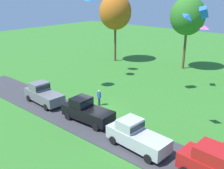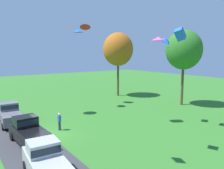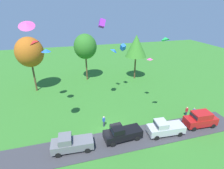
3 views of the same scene
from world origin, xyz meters
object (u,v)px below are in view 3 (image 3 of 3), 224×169
(kite_box_trailing_tail, at_px, (123,47))
(kite_diamond_high_right, at_px, (115,51))
(person_beside_suv, at_px, (104,121))
(tree_lone_near, at_px, (136,46))
(kite_box_topmost, at_px, (102,23))
(kite_diamond_over_trees, at_px, (165,39))
(person_on_lawn, at_px, (186,111))
(kite_delta_mid_center, at_px, (26,24))
(kite_delta_low_drifter, at_px, (46,50))
(car_pickup_by_flagpole, at_px, (165,128))
(tree_far_right, at_px, (85,47))
(car_suv_far_end, at_px, (201,119))
(kite_delta_high_left, at_px, (34,42))
(car_pickup_mid_row, at_px, (121,133))
(person_watching_sky, at_px, (194,113))
(car_pickup_near_entrance, at_px, (71,143))
(kite_diamond_near_flag, at_px, (150,59))
(tree_far_left, at_px, (30,52))

(kite_box_trailing_tail, distance_m, kite_diamond_high_right, 1.68)
(person_beside_suv, height_order, tree_lone_near, tree_lone_near)
(kite_box_topmost, height_order, kite_diamond_over_trees, kite_box_topmost)
(person_beside_suv, xyz_separation_m, kite_box_trailing_tail, (6.13, 9.94, 8.38))
(person_on_lawn, bearing_deg, kite_delta_mid_center, -177.77)
(kite_delta_low_drifter, bearing_deg, kite_diamond_over_trees, -28.40)
(car_pickup_by_flagpole, distance_m, tree_far_right, 24.73)
(car_suv_far_end, relative_size, kite_delta_high_left, 3.09)
(person_on_lawn, relative_size, kite_diamond_high_right, 1.58)
(car_pickup_mid_row, xyz_separation_m, car_suv_far_end, (11.98, -0.39, 0.19))
(person_watching_sky, xyz_separation_m, kite_delta_low_drifter, (-21.08, 7.46, 9.53))
(car_pickup_mid_row, xyz_separation_m, kite_diamond_high_right, (2.96, 13.23, 7.65))
(car_pickup_near_entrance, height_order, car_pickup_mid_row, same)
(kite_box_trailing_tail, bearing_deg, kite_diamond_high_right, -177.76)
(car_pickup_mid_row, bearing_deg, tree_far_right, 93.32)
(tree_far_right, height_order, kite_box_topmost, kite_box_topmost)
(kite_delta_mid_center, bearing_deg, kite_box_trailing_tail, 40.66)
(car_pickup_mid_row, bearing_deg, kite_diamond_near_flag, 46.04)
(car_pickup_mid_row, height_order, kite_diamond_near_flag, kite_diamond_near_flag)
(tree_far_left, xyz_separation_m, kite_diamond_near_flag, (19.51, -11.39, 0.32))
(person_watching_sky, xyz_separation_m, tree_far_left, (-24.95, 17.09, 7.26))
(car_pickup_by_flagpole, distance_m, kite_diamond_near_flag, 10.94)
(kite_diamond_high_right, bearing_deg, kite_diamond_over_trees, -76.82)
(tree_lone_near, bearing_deg, person_beside_suv, -125.29)
(car_pickup_mid_row, xyz_separation_m, kite_box_topmost, (-0.49, 7.94, 12.89))
(tree_far_right, bearing_deg, car_pickup_mid_row, -86.68)
(tree_far_left, height_order, kite_diamond_high_right, tree_far_left)
(tree_far_right, bearing_deg, kite_delta_low_drifter, -119.29)
(kite_delta_high_left, bearing_deg, person_on_lawn, -22.05)
(kite_delta_mid_center, bearing_deg, tree_far_left, 100.45)
(kite_diamond_near_flag, height_order, kite_box_trailing_tail, kite_box_trailing_tail)
(person_on_lawn, height_order, person_beside_suv, same)
(kite_delta_high_left, bearing_deg, kite_delta_low_drifter, -49.90)
(person_watching_sky, relative_size, kite_delta_high_left, 1.12)
(car_pickup_mid_row, height_order, kite_delta_high_left, kite_delta_high_left)
(car_pickup_mid_row, distance_m, kite_delta_mid_center, 16.39)
(car_suv_far_end, distance_m, kite_diamond_near_flag, 11.64)
(tree_lone_near, xyz_separation_m, kite_diamond_high_right, (-7.04, -6.47, 0.85))
(car_suv_far_end, relative_size, kite_box_trailing_tail, 4.44)
(person_on_lawn, relative_size, person_watching_sky, 1.00)
(tree_far_right, bearing_deg, car_pickup_by_flagpole, -72.19)
(kite_diamond_near_flag, bearing_deg, person_on_lawn, -48.37)
(kite_diamond_over_trees, bearing_deg, kite_box_topmost, 133.97)
(person_watching_sky, bearing_deg, person_beside_suv, 173.45)
(tree_far_left, height_order, kite_box_topmost, kite_box_topmost)
(car_pickup_near_entrance, relative_size, kite_diamond_near_flag, 6.61)
(car_pickup_near_entrance, distance_m, kite_box_trailing_tail, 19.18)
(person_watching_sky, bearing_deg, car_pickup_mid_row, -172.19)
(kite_delta_low_drifter, xyz_separation_m, kite_delta_mid_center, (-0.67, -7.69, 4.22))
(car_pickup_near_entrance, relative_size, car_pickup_mid_row, 1.00)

